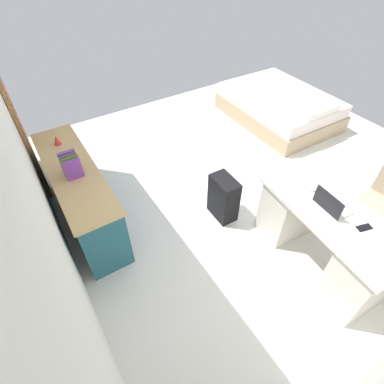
{
  "coord_description": "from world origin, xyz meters",
  "views": [
    {
      "loc": [
        -2.1,
        2.29,
        2.78
      ],
      "look_at": [
        -0.17,
        1.07,
        0.6
      ],
      "focal_mm": 27.92,
      "sensor_mm": 36.0,
      "label": 1
    }
  ],
  "objects_px": {
    "desk": "(324,236)",
    "computer_mouse": "(313,189)",
    "figurine_small": "(57,140)",
    "suitcase_black": "(223,198)",
    "credenza": "(81,195)",
    "cell_phone_near_laptop": "(364,228)",
    "laptop": "(331,205)",
    "office_chair": "(381,209)",
    "bed": "(279,107)"
  },
  "relations": [
    {
      "from": "cell_phone_near_laptop",
      "to": "office_chair",
      "type": "bearing_deg",
      "value": -62.07
    },
    {
      "from": "office_chair",
      "to": "desk",
      "type": "bearing_deg",
      "value": 83.42
    },
    {
      "from": "credenza",
      "to": "office_chair",
      "type": "bearing_deg",
      "value": -126.44
    },
    {
      "from": "office_chair",
      "to": "bed",
      "type": "distance_m",
      "value": 2.67
    },
    {
      "from": "office_chair",
      "to": "figurine_small",
      "type": "bearing_deg",
      "value": 46.99
    },
    {
      "from": "suitcase_black",
      "to": "computer_mouse",
      "type": "bearing_deg",
      "value": -143.33
    },
    {
      "from": "office_chair",
      "to": "laptop",
      "type": "relative_size",
      "value": 2.86
    },
    {
      "from": "bed",
      "to": "suitcase_black",
      "type": "height_order",
      "value": "bed"
    },
    {
      "from": "computer_mouse",
      "to": "suitcase_black",
      "type": "bearing_deg",
      "value": 40.18
    },
    {
      "from": "computer_mouse",
      "to": "office_chair",
      "type": "bearing_deg",
      "value": -114.26
    },
    {
      "from": "credenza",
      "to": "cell_phone_near_laptop",
      "type": "distance_m",
      "value": 2.91
    },
    {
      "from": "suitcase_black",
      "to": "cell_phone_near_laptop",
      "type": "distance_m",
      "value": 1.49
    },
    {
      "from": "credenza",
      "to": "computer_mouse",
      "type": "distance_m",
      "value": 2.52
    },
    {
      "from": "cell_phone_near_laptop",
      "to": "laptop",
      "type": "bearing_deg",
      "value": 27.5
    },
    {
      "from": "suitcase_black",
      "to": "laptop",
      "type": "xyz_separation_m",
      "value": [
        -0.99,
        -0.45,
        0.5
      ]
    },
    {
      "from": "laptop",
      "to": "computer_mouse",
      "type": "bearing_deg",
      "value": -14.19
    },
    {
      "from": "laptop",
      "to": "computer_mouse",
      "type": "distance_m",
      "value": 0.27
    },
    {
      "from": "cell_phone_near_laptop",
      "to": "credenza",
      "type": "bearing_deg",
      "value": 57.92
    },
    {
      "from": "desk",
      "to": "computer_mouse",
      "type": "height_order",
      "value": "computer_mouse"
    },
    {
      "from": "bed",
      "to": "cell_phone_near_laptop",
      "type": "relative_size",
      "value": 14.21
    },
    {
      "from": "desk",
      "to": "suitcase_black",
      "type": "distance_m",
      "value": 1.16
    },
    {
      "from": "computer_mouse",
      "to": "cell_phone_near_laptop",
      "type": "xyz_separation_m",
      "value": [
        -0.58,
        -0.0,
        -0.01
      ]
    },
    {
      "from": "office_chair",
      "to": "figurine_small",
      "type": "relative_size",
      "value": 8.55
    },
    {
      "from": "desk",
      "to": "bed",
      "type": "xyz_separation_m",
      "value": [
        2.39,
        -1.76,
        -0.14
      ]
    },
    {
      "from": "office_chair",
      "to": "credenza",
      "type": "relative_size",
      "value": 0.52
    },
    {
      "from": "credenza",
      "to": "desk",
      "type": "bearing_deg",
      "value": -135.01
    },
    {
      "from": "desk",
      "to": "cell_phone_near_laptop",
      "type": "xyz_separation_m",
      "value": [
        -0.25,
        -0.06,
        0.36
      ]
    },
    {
      "from": "cell_phone_near_laptop",
      "to": "bed",
      "type": "bearing_deg",
      "value": -17.12
    },
    {
      "from": "laptop",
      "to": "figurine_small",
      "type": "height_order",
      "value": "laptop"
    },
    {
      "from": "desk",
      "to": "office_chair",
      "type": "height_order",
      "value": "office_chair"
    },
    {
      "from": "suitcase_black",
      "to": "computer_mouse",
      "type": "distance_m",
      "value": 1.02
    },
    {
      "from": "laptop",
      "to": "figurine_small",
      "type": "distance_m",
      "value": 3.0
    },
    {
      "from": "laptop",
      "to": "bed",
      "type": "bearing_deg",
      "value": -37.3
    },
    {
      "from": "office_chair",
      "to": "cell_phone_near_laptop",
      "type": "height_order",
      "value": "office_chair"
    },
    {
      "from": "suitcase_black",
      "to": "bed",
      "type": "bearing_deg",
      "value": -57.43
    },
    {
      "from": "suitcase_black",
      "to": "laptop",
      "type": "bearing_deg",
      "value": -153.85
    },
    {
      "from": "credenza",
      "to": "cell_phone_near_laptop",
      "type": "xyz_separation_m",
      "value": [
        -2.14,
        -1.95,
        0.35
      ]
    },
    {
      "from": "office_chair",
      "to": "suitcase_black",
      "type": "relative_size",
      "value": 1.66
    },
    {
      "from": "cell_phone_near_laptop",
      "to": "figurine_small",
      "type": "relative_size",
      "value": 1.24
    },
    {
      "from": "desk",
      "to": "office_chair",
      "type": "distance_m",
      "value": 0.8
    },
    {
      "from": "bed",
      "to": "figurine_small",
      "type": "distance_m",
      "value": 3.7
    },
    {
      "from": "suitcase_black",
      "to": "credenza",
      "type": "bearing_deg",
      "value": 61.59
    },
    {
      "from": "desk",
      "to": "figurine_small",
      "type": "xyz_separation_m",
      "value": [
        2.41,
        1.89,
        0.46
      ]
    },
    {
      "from": "cell_phone_near_laptop",
      "to": "figurine_small",
      "type": "xyz_separation_m",
      "value": [
        2.66,
        1.95,
        0.1
      ]
    },
    {
      "from": "desk",
      "to": "office_chair",
      "type": "bearing_deg",
      "value": -96.58
    },
    {
      "from": "desk",
      "to": "laptop",
      "type": "bearing_deg",
      "value": 7.98
    },
    {
      "from": "credenza",
      "to": "laptop",
      "type": "height_order",
      "value": "laptop"
    },
    {
      "from": "desk",
      "to": "cell_phone_near_laptop",
      "type": "distance_m",
      "value": 0.44
    },
    {
      "from": "computer_mouse",
      "to": "bed",
      "type": "bearing_deg",
      "value": -34.34
    },
    {
      "from": "suitcase_black",
      "to": "computer_mouse",
      "type": "height_order",
      "value": "computer_mouse"
    }
  ]
}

